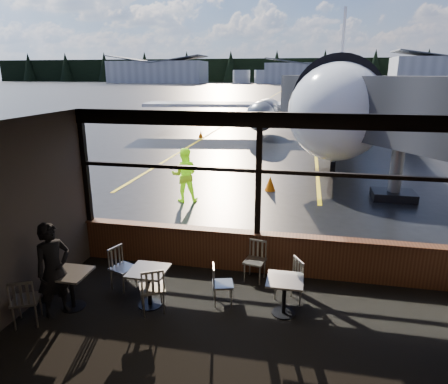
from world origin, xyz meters
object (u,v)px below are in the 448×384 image
(chair_mid_w, at_px, (123,268))
(passenger, at_px, (54,270))
(chair_near_w, at_px, (223,284))
(cafe_table_near, at_px, (284,297))
(cone_nose, at_px, (270,183))
(chair_mid_s, at_px, (152,289))
(cafe_table_left, at_px, (72,290))
(cone_wing, at_px, (201,134))
(chair_left_s, at_px, (26,300))
(chair_near_n, at_px, (255,262))
(chair_near_e, at_px, (288,282))
(jet_bridge, at_px, (392,137))
(cafe_table_mid, at_px, (149,288))
(ground_crew, at_px, (184,175))
(airliner, at_px, (342,58))

(chair_mid_w, distance_m, passenger, 1.41)
(chair_near_w, bearing_deg, cafe_table_near, 68.02)
(cone_nose, bearing_deg, chair_mid_s, -99.28)
(cafe_table_near, bearing_deg, cafe_table_left, -171.47)
(chair_near_w, distance_m, cone_wing, 20.81)
(cone_nose, bearing_deg, cafe_table_left, -108.51)
(chair_mid_s, height_order, cone_wing, chair_mid_s)
(chair_mid_w, bearing_deg, chair_near_w, 106.71)
(cafe_table_left, height_order, chair_left_s, chair_left_s)
(cafe_table_left, distance_m, chair_left_s, 0.79)
(chair_near_w, height_order, chair_mid_w, chair_mid_w)
(cafe_table_near, distance_m, chair_near_n, 1.33)
(cafe_table_left, xyz_separation_m, passenger, (-0.16, -0.23, 0.52))
(chair_near_w, distance_m, chair_mid_w, 2.10)
(chair_left_s, bearing_deg, cafe_table_left, 26.41)
(chair_left_s, relative_size, passenger, 0.52)
(chair_near_e, bearing_deg, chair_near_n, 14.84)
(jet_bridge, xyz_separation_m, chair_left_s, (-7.28, -8.23, -1.83))
(chair_mid_s, bearing_deg, cone_nose, 52.57)
(cafe_table_mid, height_order, chair_near_e, chair_near_e)
(chair_near_e, bearing_deg, chair_mid_w, 62.84)
(cone_nose, bearing_deg, cafe_table_near, -82.91)
(chair_left_s, relative_size, cone_wing, 1.99)
(chair_near_e, distance_m, chair_mid_w, 3.31)
(chair_mid_w, bearing_deg, chair_near_e, 112.38)
(jet_bridge, relative_size, ground_crew, 5.69)
(chair_near_w, height_order, ground_crew, ground_crew)
(cafe_table_left, height_order, passenger, passenger)
(jet_bridge, xyz_separation_m, ground_crew, (-6.67, -0.85, -1.37))
(ground_crew, xyz_separation_m, cone_wing, (-3.13, 13.93, -0.69))
(airliner, bearing_deg, chair_near_n, -93.77)
(cafe_table_mid, relative_size, cone_wing, 1.62)
(chair_near_n, relative_size, ground_crew, 0.47)
(cone_nose, bearing_deg, chair_near_w, -91.18)
(cone_nose, distance_m, cone_wing, 13.46)
(chair_mid_w, xyz_separation_m, cone_wing, (-3.64, 19.85, -0.21))
(chair_near_n, xyz_separation_m, chair_mid_s, (-1.69, -1.52, 0.03))
(chair_near_n, distance_m, chair_mid_w, 2.72)
(cafe_table_near, bearing_deg, chair_near_e, 82.82)
(passenger, bearing_deg, chair_near_n, -31.85)
(airliner, bearing_deg, passenger, -101.06)
(cafe_table_near, distance_m, chair_near_e, 0.39)
(jet_bridge, xyz_separation_m, passenger, (-6.94, -7.85, -1.41))
(chair_near_e, height_order, ground_crew, ground_crew)
(chair_mid_s, bearing_deg, chair_left_s, 173.67)
(chair_near_e, height_order, chair_near_w, chair_near_e)
(ground_crew, bearing_deg, chair_near_n, 106.85)
(chair_mid_s, xyz_separation_m, passenger, (-1.66, -0.42, 0.42))
(chair_near_n, xyz_separation_m, ground_crew, (-3.08, 5.05, 0.49))
(jet_bridge, height_order, chair_mid_s, jet_bridge)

